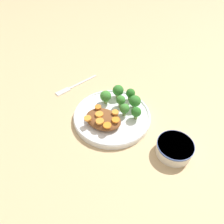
{
  "coord_description": "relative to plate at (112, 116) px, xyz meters",
  "views": [
    {
      "loc": [
        -0.25,
        0.47,
        0.58
      ],
      "look_at": [
        0.0,
        0.0,
        0.03
      ],
      "focal_mm": 35.0,
      "sensor_mm": 36.0,
      "label": 1
    }
  ],
  "objects": [
    {
      "name": "ground_plane",
      "position": [
        0.0,
        0.0,
        -0.01
      ],
      "size": [
        4.0,
        4.0,
        0.0
      ],
      "primitive_type": "plane",
      "color": "tan"
    },
    {
      "name": "plate",
      "position": [
        0.0,
        0.0,
        0.0
      ],
      "size": [
        0.27,
        0.27,
        0.02
      ],
      "color": "white",
      "rests_on": "ground_plane"
    },
    {
      "name": "dip_bowl",
      "position": [
        -0.24,
        0.04,
        0.01
      ],
      "size": [
        0.11,
        0.11,
        0.04
      ],
      "color": "white",
      "rests_on": "ground_plane"
    },
    {
      "name": "stew_mound",
      "position": [
        0.01,
        0.04,
        0.02
      ],
      "size": [
        0.13,
        0.1,
        0.03
      ],
      "primitive_type": "ellipsoid",
      "color": "brown",
      "rests_on": "plate"
    },
    {
      "name": "broccoli_floret_0",
      "position": [
        -0.08,
        -0.02,
        0.04
      ],
      "size": [
        0.03,
        0.03,
        0.05
      ],
      "color": "#759E51",
      "rests_on": "plate"
    },
    {
      "name": "broccoli_floret_1",
      "position": [
        -0.01,
        -0.05,
        0.04
      ],
      "size": [
        0.03,
        0.03,
        0.05
      ],
      "color": "#759E51",
      "rests_on": "plate"
    },
    {
      "name": "broccoli_floret_2",
      "position": [
        0.02,
        -0.09,
        0.04
      ],
      "size": [
        0.04,
        0.04,
        0.05
      ],
      "color": "#7FA85B",
      "rests_on": "plate"
    },
    {
      "name": "broccoli_floret_3",
      "position": [
        0.05,
        -0.05,
        0.04
      ],
      "size": [
        0.04,
        0.04,
        0.05
      ],
      "color": "#7FA85B",
      "rests_on": "plate"
    },
    {
      "name": "broccoli_floret_4",
      "position": [
        -0.06,
        -0.07,
        0.04
      ],
      "size": [
        0.04,
        0.04,
        0.05
      ],
      "color": "#7FA85B",
      "rests_on": "plate"
    },
    {
      "name": "broccoli_floret_5",
      "position": [
        -0.04,
        -0.02,
        0.04
      ],
      "size": [
        0.03,
        0.03,
        0.05
      ],
      "color": "#759E51",
      "rests_on": "plate"
    },
    {
      "name": "broccoli_floret_6",
      "position": [
        -0.02,
        -0.1,
        0.04
      ],
      "size": [
        0.03,
        0.03,
        0.05
      ],
      "color": "#759E51",
      "rests_on": "plate"
    },
    {
      "name": "carrot_slice_0",
      "position": [
        -0.04,
        0.04,
        0.04
      ],
      "size": [
        0.03,
        0.03,
        0.0
      ],
      "primitive_type": "cylinder",
      "color": "orange",
      "rests_on": "stew_mound"
    },
    {
      "name": "carrot_slice_1",
      "position": [
        0.02,
        0.04,
        0.04
      ],
      "size": [
        0.03,
        0.03,
        0.01
      ],
      "primitive_type": "cylinder",
      "color": "orange",
      "rests_on": "stew_mound"
    },
    {
      "name": "carrot_slice_2",
      "position": [
        0.05,
        0.02,
        0.04
      ],
      "size": [
        0.02,
        0.02,
        0.01
      ],
      "primitive_type": "cylinder",
      "color": "orange",
      "rests_on": "stew_mound"
    },
    {
      "name": "carrot_slice_3",
      "position": [
        -0.02,
        0.01,
        0.04
      ],
      "size": [
        0.02,
        0.02,
        0.01
      ],
      "primitive_type": "cylinder",
      "color": "orange",
      "rests_on": "stew_mound"
    },
    {
      "name": "carrot_slice_4",
      "position": [
        0.01,
        0.07,
        0.04
      ],
      "size": [
        0.03,
        0.03,
        0.01
      ],
      "primitive_type": "cylinder",
      "color": "orange",
      "rests_on": "stew_mound"
    },
    {
      "name": "carrot_slice_5",
      "position": [
        -0.02,
        0.07,
        0.04
      ],
      "size": [
        0.03,
        0.03,
        0.0
      ],
      "primitive_type": "cylinder",
      "color": "orange",
      "rests_on": "stew_mound"
    },
    {
      "name": "carrot_slice_6",
      "position": [
        0.05,
        0.08,
        0.04
      ],
      "size": [
        0.02,
        0.02,
        0.01
      ],
      "primitive_type": "cylinder",
      "color": "orange",
      "rests_on": "stew_mound"
    },
    {
      "name": "fork",
      "position": [
        0.23,
        -0.08,
        -0.01
      ],
      "size": [
        0.09,
        0.19,
        0.01
      ],
      "rotation": [
        0.0,
        0.0,
        7.48
      ],
      "color": "silver",
      "rests_on": "ground_plane"
    }
  ]
}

